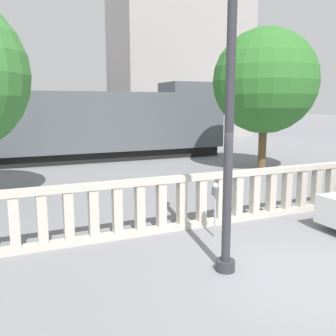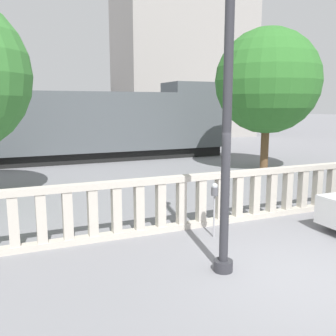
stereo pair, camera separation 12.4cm
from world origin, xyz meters
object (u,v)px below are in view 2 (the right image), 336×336
object	(u,v)px
parking_meter	(215,194)
tree_right	(268,81)
train_near	(31,126)
lamppost	(228,83)
train_far	(8,117)

from	to	relation	value
parking_meter	tree_right	bearing A→B (deg)	46.06
parking_meter	train_near	bearing A→B (deg)	103.53
lamppost	train_far	xyz separation A→B (m)	(-3.36, 30.28, -1.49)
lamppost	tree_right	world-z (taller)	tree_right
lamppost	train_far	distance (m)	30.50
parking_meter	tree_right	world-z (taller)	tree_right
tree_right	parking_meter	bearing A→B (deg)	-133.94
tree_right	train_near	bearing A→B (deg)	148.27
lamppost	train_near	xyz separation A→B (m)	(-2.34, 14.31, -1.43)
train_far	lamppost	bearing A→B (deg)	-83.67
parking_meter	train_far	xyz separation A→B (m)	(-4.08, 28.70, 0.83)
lamppost	train_far	bearing A→B (deg)	96.33
lamppost	tree_right	bearing A→B (deg)	49.07
parking_meter	train_near	xyz separation A→B (m)	(-3.06, 12.73, 0.89)
train_far	tree_right	distance (m)	24.44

